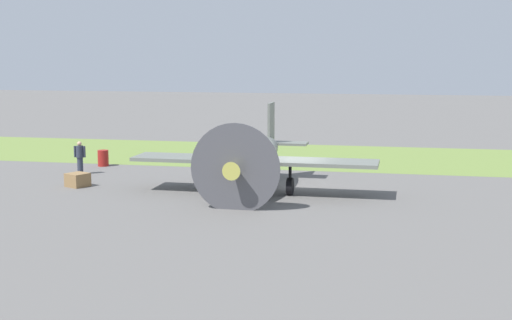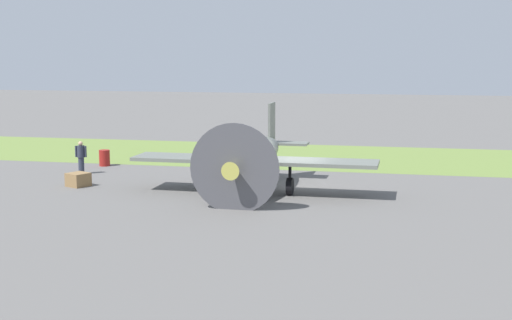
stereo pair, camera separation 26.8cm
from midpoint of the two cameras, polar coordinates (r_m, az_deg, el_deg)
name	(u,v)px [view 1 (the left image)]	position (r m, az deg, el deg)	size (l,w,h in m)	color
ground_plane	(295,192)	(32.51, 2.87, -2.58)	(160.00, 160.00, 0.00)	#605E5B
grass_verge	(322,156)	(43.73, 5.18, 0.28)	(120.00, 11.00, 0.01)	olive
airplane_lead	(255,156)	(32.22, -0.31, 0.35)	(11.14, 8.87, 4.00)	slate
ground_crew_chief	(80,157)	(38.24, -14.15, 0.24)	(0.63, 0.38, 1.73)	#2D3342
fuel_drum	(103,158)	(40.77, -12.35, 0.15)	(0.60, 0.60, 0.90)	maroon
supply_crate	(78,180)	(34.82, -14.34, -1.55)	(0.90, 0.90, 0.64)	olive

